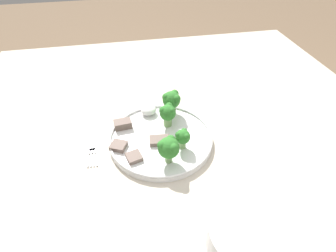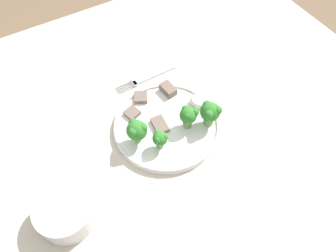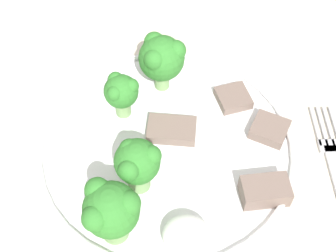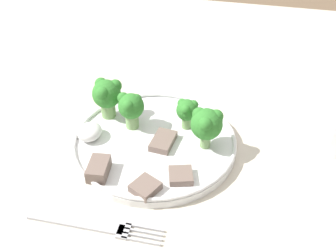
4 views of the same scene
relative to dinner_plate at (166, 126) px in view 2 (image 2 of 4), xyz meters
name	(u,v)px [view 2 (image 2 of 4)]	position (x,y,z in m)	size (l,w,h in m)	color
ground_plane	(182,231)	(-0.06, -0.04, -0.75)	(8.00, 8.00, 0.00)	#7F664C
table	(192,155)	(-0.06, -0.04, -0.10)	(1.18, 1.15, 0.74)	beige
dinner_plate	(166,126)	(0.00, 0.00, 0.00)	(0.25, 0.25, 0.02)	white
fork	(147,78)	(0.17, -0.04, -0.01)	(0.02, 0.18, 0.00)	#B2B2B7
cream_bowl	(66,212)	(-0.09, 0.28, 0.02)	(0.12, 0.12, 0.06)	silver
broccoli_floret_near_rim_left	(210,112)	(-0.04, -0.09, 0.05)	(0.05, 0.05, 0.07)	#7FA866
broccoli_floret_center_left	(160,139)	(-0.04, 0.04, 0.04)	(0.04, 0.03, 0.05)	#7FA866
broccoli_floret_back_left	(137,130)	(0.00, 0.08, 0.05)	(0.05, 0.05, 0.07)	#7FA866
broccoli_floret_front_left	(190,115)	(-0.03, -0.05, 0.04)	(0.04, 0.04, 0.06)	#7FA866
meat_slice_front_slice	(168,89)	(0.09, -0.06, 0.01)	(0.05, 0.03, 0.02)	#756056
meat_slice_middle_slice	(160,125)	(0.01, 0.02, 0.01)	(0.05, 0.04, 0.01)	#756056
meat_slice_rear_slice	(141,97)	(0.10, 0.01, 0.01)	(0.05, 0.04, 0.01)	#756056
meat_slice_edge_slice	(132,113)	(0.07, 0.06, 0.01)	(0.04, 0.04, 0.01)	#756056
sauce_dollop	(198,101)	(0.02, -0.10, 0.01)	(0.04, 0.04, 0.02)	white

